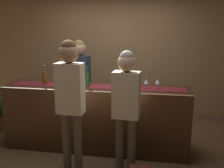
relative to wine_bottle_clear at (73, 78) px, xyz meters
name	(u,v)px	position (x,y,z in m)	size (l,w,h in m)	color
ground_plane	(97,147)	(0.36, -0.01, -1.12)	(10.00, 10.00, 0.00)	brown
back_wall	(116,47)	(0.36, 1.89, 0.33)	(6.00, 0.12, 2.90)	tan
bar_counter	(96,118)	(0.36, -0.01, -0.62)	(2.82, 0.60, 1.01)	#3D2314
counter_runner_cloth	(96,86)	(0.36, -0.01, -0.11)	(2.68, 0.28, 0.01)	maroon
wine_bottle_clear	(73,78)	(0.00, 0.00, 0.00)	(0.07, 0.07, 0.30)	#B2C6C1
wine_bottle_amber	(45,77)	(-0.46, 0.00, 0.00)	(0.07, 0.07, 0.30)	brown
wine_bottle_green	(87,79)	(0.24, -0.04, 0.00)	(0.07, 0.07, 0.30)	#194723
wine_glass_near_customer	(146,82)	(1.12, -0.01, -0.01)	(0.07, 0.07, 0.14)	silver
wine_glass_mid_counter	(56,78)	(-0.29, 0.03, -0.01)	(0.07, 0.07, 0.14)	silver
wine_glass_far_end	(158,82)	(1.29, 0.02, -0.01)	(0.07, 0.07, 0.14)	silver
bartender	(80,76)	(-0.06, 0.57, -0.09)	(0.37, 0.26, 1.67)	#26262B
customer_sipping	(126,100)	(0.89, -0.58, -0.13)	(0.36, 0.23, 1.62)	brown
customer_browsing	(70,92)	(0.19, -0.69, -0.03)	(0.35, 0.25, 1.75)	brown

